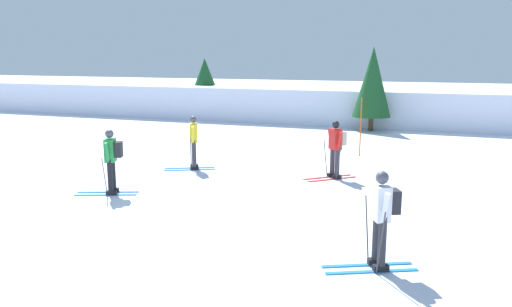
# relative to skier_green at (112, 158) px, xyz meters

# --- Properties ---
(ground_plane) EXTENTS (120.00, 120.00, 0.00)m
(ground_plane) POSITION_rel_skier_green_xyz_m (3.23, -0.91, -0.96)
(ground_plane) COLOR silver
(far_snow_ridge) EXTENTS (80.00, 9.92, 1.82)m
(far_snow_ridge) POSITION_rel_skier_green_xyz_m (3.23, 19.21, -0.05)
(far_snow_ridge) COLOR silver
(far_snow_ridge) RESTS_ON ground
(skier_green) EXTENTS (1.62, 0.95, 1.71)m
(skier_green) POSITION_rel_skier_green_xyz_m (0.00, 0.00, 0.00)
(skier_green) COLOR #237AC6
(skier_green) RESTS_ON ground
(skier_white) EXTENTS (1.60, 1.02, 1.71)m
(skier_white) POSITION_rel_skier_green_xyz_m (7.10, -2.50, 0.00)
(skier_white) COLOR #237AC6
(skier_white) RESTS_ON ground
(skier_yellow) EXTENTS (1.60, 1.04, 1.71)m
(skier_yellow) POSITION_rel_skier_green_xyz_m (0.69, 3.36, -0.04)
(skier_yellow) COLOR #237AC6
(skier_yellow) RESTS_ON ground
(skier_red) EXTENTS (1.45, 1.33, 1.71)m
(skier_red) POSITION_rel_skier_green_xyz_m (5.17, 3.67, 0.00)
(skier_red) COLOR red
(skier_red) RESTS_ON ground
(trail_marker_pole) EXTENTS (0.04, 0.04, 2.12)m
(trail_marker_pole) POSITION_rel_skier_green_xyz_m (5.38, 7.28, 0.10)
(trail_marker_pole) COLOR #C65614
(trail_marker_pole) RESTS_ON ground
(conifer_far_left) EXTENTS (1.81, 1.81, 3.97)m
(conifer_far_left) POSITION_rel_skier_green_xyz_m (4.99, 13.72, 1.37)
(conifer_far_left) COLOR #513823
(conifer_far_left) RESTS_ON ground
(conifer_far_centre) EXTENTS (2.10, 2.10, 3.40)m
(conifer_far_centre) POSITION_rel_skier_green_xyz_m (-5.08, 16.58, 1.09)
(conifer_far_centre) COLOR #513823
(conifer_far_centre) RESTS_ON ground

